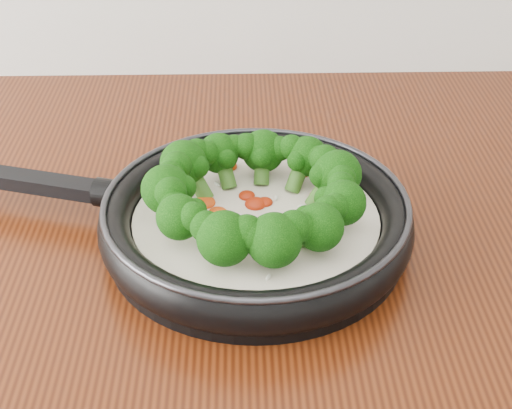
{
  "coord_description": "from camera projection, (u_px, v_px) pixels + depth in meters",
  "views": [
    {
      "loc": [
        -0.12,
        0.37,
        1.38
      ],
      "look_at": [
        -0.1,
        1.03,
        0.95
      ],
      "focal_mm": 52.29,
      "sensor_mm": 36.0,
      "label": 1
    }
  ],
  "objects": [
    {
      "name": "skillet",
      "position": [
        253.0,
        214.0,
        0.79
      ],
      "size": [
        0.55,
        0.42,
        0.1
      ],
      "color": "black",
      "rests_on": "counter"
    }
  ]
}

